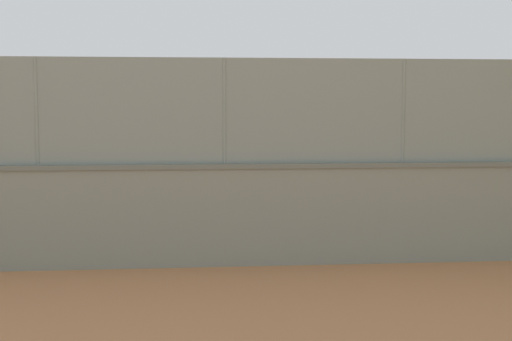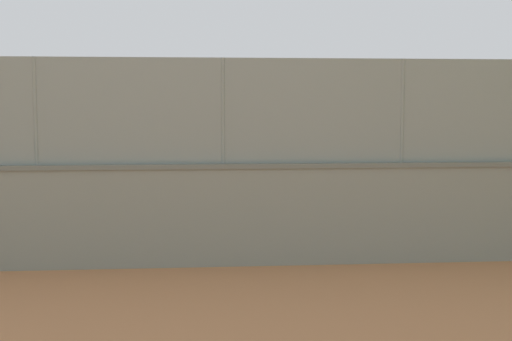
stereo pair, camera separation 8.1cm
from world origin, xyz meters
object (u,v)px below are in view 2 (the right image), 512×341
sports_ball (245,164)px  player_foreground_swinging (267,195)px  player_near_wall_returning (237,160)px  player_baseline_waiting (220,172)px

sports_ball → player_foreground_swinging: bearing=91.4°
player_near_wall_returning → player_baseline_waiting: size_ratio=1.00×
player_near_wall_returning → player_foreground_swinging: size_ratio=1.07×
player_near_wall_returning → player_baseline_waiting: player_baseline_waiting is taller
player_foreground_swinging → player_near_wall_returning: bearing=-87.4°
player_foreground_swinging → player_baseline_waiting: bearing=-77.8°
player_near_wall_returning → sports_ball: 1.40m
player_baseline_waiting → sports_ball: size_ratio=8.95×
player_foreground_swinging → player_baseline_waiting: player_baseline_waiting is taller
player_foreground_swinging → sports_ball: player_foreground_swinging is taller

